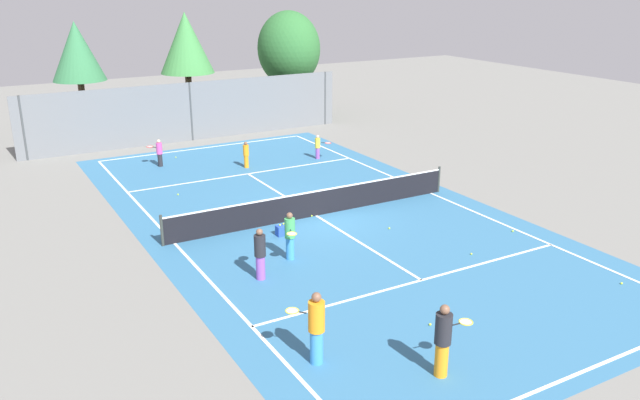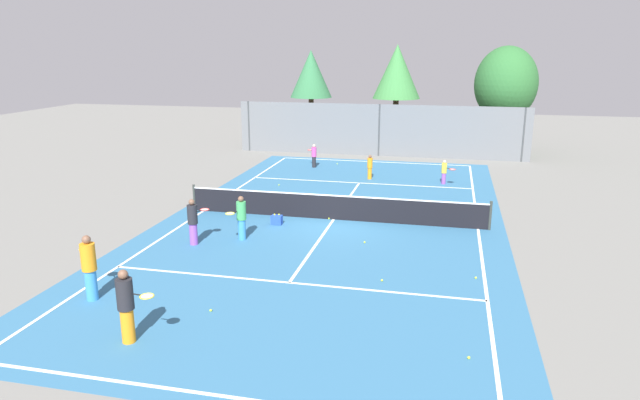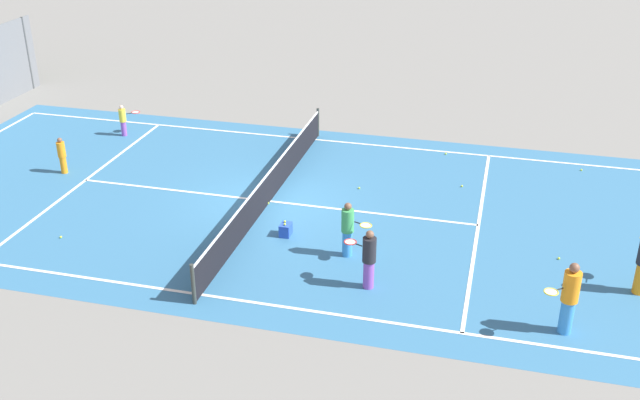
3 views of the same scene
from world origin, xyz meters
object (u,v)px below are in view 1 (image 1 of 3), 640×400
Objects in this scene: player_0 at (159,152)px; tennis_ball_5 at (513,231)px; player_6 at (260,253)px; player_1 at (316,327)px; tennis_ball_0 at (176,157)px; tennis_ball_7 at (389,228)px; player_2 at (318,146)px; tennis_ball_4 at (471,254)px; tennis_ball_6 at (622,283)px; tennis_ball_9 at (350,206)px; tennis_ball_8 at (430,324)px; player_3 at (443,340)px; tennis_ball_2 at (377,197)px; player_4 at (290,235)px; tennis_ball_3 at (178,194)px; player_5 at (246,154)px; ball_crate at (282,230)px; tennis_ball_1 at (312,216)px.

player_0 is 16.82m from tennis_ball_5.
player_1 is at bearing -99.11° from player_6.
tennis_ball_0 is at bearing 114.79° from tennis_ball_5.
tennis_ball_7 is at bearing 43.54° from player_1.
tennis_ball_7 is (4.73, -12.18, -0.65)m from player_0.
tennis_ball_4 is (-1.54, -12.82, -0.60)m from player_2.
tennis_ball_9 is at bearing 108.57° from tennis_ball_6.
player_3 is at bearing -122.67° from tennis_ball_8.
tennis_ball_2 is (7.30, 4.51, -0.80)m from player_6.
tennis_ball_0 and tennis_ball_5 have the same top height.
tennis_ball_3 is (-1.08, 8.07, -0.78)m from player_4.
player_5 is 19.14× the size of tennis_ball_5.
tennis_ball_3 is (-1.77, 6.11, -0.15)m from ball_crate.
tennis_ball_2 is 1.00× the size of tennis_ball_8.
player_5 is 19.14× the size of tennis_ball_7.
tennis_ball_5 is at bearing -41.95° from tennis_ball_1.
tennis_ball_1 and tennis_ball_4 have the same top height.
tennis_ball_7 is at bearing -68.78° from player_0.
player_2 reaches higher than tennis_ball_2.
ball_crate is 6.45× the size of tennis_ball_8.
player_1 is 19.66m from tennis_ball_0.
player_3 is 1.13× the size of player_4.
tennis_ball_0 is (-6.12, 3.67, -0.60)m from player_2.
ball_crate is at bearing 159.06° from tennis_ball_7.
player_2 is 18.22× the size of tennis_ball_4.
player_3 is 26.92× the size of tennis_ball_1.
tennis_ball_2 is at bearing 48.88° from player_1.
tennis_ball_3 is 13.38m from tennis_ball_5.
player_1 is 1.51× the size of player_2.
tennis_ball_8 is at bearing -98.38° from tennis_ball_1.
tennis_ball_6 is at bearing -31.76° from player_6.
tennis_ball_7 is (1.23, -9.91, -0.61)m from player_5.
tennis_ball_9 is at bearing 88.71° from tennis_ball_7.
player_3 is 6.72m from player_6.
ball_crate reaches higher than tennis_ball_5.
ball_crate is 6.45× the size of tennis_ball_1.
tennis_ball_7 is at bearing -20.94° from ball_crate.
player_2 is 0.76× the size of player_4.
player_3 reaches higher than tennis_ball_8.
tennis_ball_2 and tennis_ball_7 have the same top height.
tennis_ball_3 is 13.80m from tennis_ball_8.
player_1 is 12.28m from tennis_ball_2.
player_1 is at bearing -131.12° from tennis_ball_2.
player_6 is at bearing 174.05° from tennis_ball_5.
player_3 is 26.92× the size of tennis_ball_4.
player_5 is (-3.75, 0.29, 0.02)m from player_2.
tennis_ball_3 is at bearing 87.83° from player_6.
player_3 is 7.41m from player_4.
tennis_ball_8 is 1.00× the size of tennis_ball_9.
player_2 is at bearing 15.12° from tennis_ball_3.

